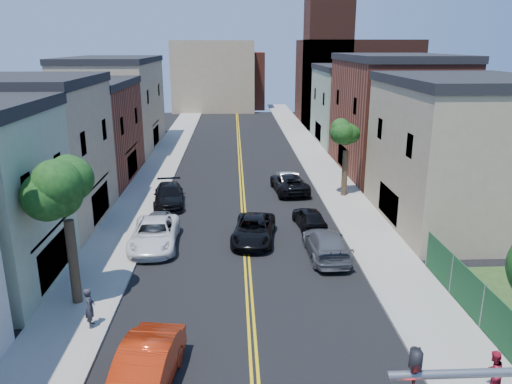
{
  "coord_description": "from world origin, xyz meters",
  "views": [
    {
      "loc": [
        -0.66,
        -6.7,
        11.52
      ],
      "look_at": [
        0.8,
        24.93,
        2.0
      ],
      "focal_mm": 34.79,
      "sensor_mm": 36.0,
      "label": 1
    }
  ],
  "objects": [
    {
      "name": "fence_right",
      "position": [
        9.5,
        9.5,
        1.1
      ],
      "size": [
        0.04,
        15.0,
        1.9
      ],
      "primitive_type": "cube",
      "color": "#143F1E",
      "rests_on": "sidewalk_right"
    },
    {
      "name": "tree_left_mid",
      "position": [
        -7.88,
        14.01,
        6.58
      ],
      "size": [
        5.2,
        5.2,
        9.29
      ],
      "color": "#36251B",
      "rests_on": "sidewalk_left"
    },
    {
      "name": "grey_car_right",
      "position": [
        4.45,
        18.77,
        0.76
      ],
      "size": [
        2.22,
        5.27,
        1.52
      ],
      "primitive_type": "imported",
      "rotation": [
        0.0,
        0.0,
        3.16
      ],
      "color": "#515359",
      "rests_on": "ground"
    },
    {
      "name": "pedestrian_left",
      "position": [
        -6.7,
        11.88,
        1.02
      ],
      "size": [
        0.56,
        0.72,
        1.74
      ],
      "primitive_type": "imported",
      "rotation": [
        0.0,
        0.0,
        1.82
      ],
      "color": "#2A2A32",
      "rests_on": "sidewalk_left"
    },
    {
      "name": "tree_right_far",
      "position": [
        7.92,
        30.01,
        5.76
      ],
      "size": [
        4.4,
        4.4,
        8.03
      ],
      "color": "#36251B",
      "rests_on": "sidewalk_right"
    },
    {
      "name": "silver_car_right",
      "position": [
        3.8,
        32.62,
        0.71
      ],
      "size": [
        1.67,
        4.36,
        1.42
      ],
      "primitive_type": "imported",
      "rotation": [
        0.0,
        0.0,
        3.18
      ],
      "color": "#A7AAAF",
      "rests_on": "ground"
    },
    {
      "name": "black_suv_lane",
      "position": [
        0.5,
        21.28,
        0.72
      ],
      "size": [
        3.07,
        5.45,
        1.44
      ],
      "primitive_type": "imported",
      "rotation": [
        0.0,
        0.0,
        -0.14
      ],
      "color": "black",
      "rests_on": "ground"
    },
    {
      "name": "grey_car_left",
      "position": [
        -5.5,
        22.4,
        0.68
      ],
      "size": [
        1.7,
        4.0,
        1.35
      ],
      "primitive_type": "imported",
      "rotation": [
        0.0,
        0.0,
        -0.03
      ],
      "color": "#525559",
      "rests_on": "ground"
    },
    {
      "name": "bldg_left_tan_near",
      "position": [
        -14.0,
        25.0,
        4.5
      ],
      "size": [
        9.0,
        10.0,
        9.0
      ],
      "primitive_type": "cube",
      "color": "#998466",
      "rests_on": "ground"
    },
    {
      "name": "sidewalk_right",
      "position": [
        7.9,
        40.0,
        0.07
      ],
      "size": [
        3.2,
        100.0,
        0.15
      ],
      "primitive_type": "cube",
      "color": "gray",
      "rests_on": "ground"
    },
    {
      "name": "backdrop_left",
      "position": [
        -4.0,
        82.0,
        6.0
      ],
      "size": [
        14.0,
        8.0,
        12.0
      ],
      "primitive_type": "cube",
      "color": "#998466",
      "rests_on": "ground"
    },
    {
      "name": "pedestrian_right",
      "position": [
        7.97,
        7.14,
        0.92
      ],
      "size": [
        0.91,
        0.82,
        1.55
      ],
      "primitive_type": "imported",
      "rotation": [
        0.0,
        0.0,
        3.51
      ],
      "color": "#B41B32",
      "rests_on": "sidewalk_right"
    },
    {
      "name": "bldg_right_tan",
      "position": [
        14.0,
        24.0,
        4.5
      ],
      "size": [
        9.0,
        12.0,
        9.0
      ],
      "primitive_type": "cube",
      "color": "#998466",
      "rests_on": "ground"
    },
    {
      "name": "sidewalk_left",
      "position": [
        -7.9,
        40.0,
        0.07
      ],
      "size": [
        3.2,
        100.0,
        0.15
      ],
      "primitive_type": "cube",
      "color": "gray",
      "rests_on": "ground"
    },
    {
      "name": "curb_left",
      "position": [
        -6.15,
        40.0,
        0.07
      ],
      "size": [
        0.3,
        100.0,
        0.15
      ],
      "primitive_type": "cube",
      "color": "gray",
      "rests_on": "ground"
    },
    {
      "name": "bldg_left_tan_far",
      "position": [
        -14.0,
        50.0,
        4.75
      ],
      "size": [
        9.0,
        16.0,
        9.5
      ],
      "primitive_type": "cube",
      "color": "#998466",
      "rests_on": "ground"
    },
    {
      "name": "dark_car_right_far",
      "position": [
        3.8,
        31.5,
        0.75
      ],
      "size": [
        2.97,
        5.6,
        1.5
      ],
      "primitive_type": "imported",
      "rotation": [
        0.0,
        0.0,
        3.23
      ],
      "color": "black",
      "rests_on": "ground"
    },
    {
      "name": "backdrop_center",
      "position": [
        0.0,
        86.0,
        5.0
      ],
      "size": [
        10.0,
        8.0,
        10.0
      ],
      "primitive_type": "cube",
      "color": "brown",
      "rests_on": "ground"
    },
    {
      "name": "white_pickup",
      "position": [
        -5.37,
        20.67,
        0.79
      ],
      "size": [
        2.79,
        5.75,
        1.58
      ],
      "primitive_type": "imported",
      "rotation": [
        0.0,
        0.0,
        0.03
      ],
      "color": "white",
      "rests_on": "ground"
    },
    {
      "name": "bldg_right_brick",
      "position": [
        14.0,
        38.0,
        5.0
      ],
      "size": [
        9.0,
        14.0,
        10.0
      ],
      "primitive_type": "cube",
      "color": "brown",
      "rests_on": "ground"
    },
    {
      "name": "bldg_left_brick",
      "position": [
        -14.0,
        36.0,
        4.0
      ],
      "size": [
        9.0,
        12.0,
        8.0
      ],
      "primitive_type": "cube",
      "color": "brown",
      "rests_on": "ground"
    },
    {
      "name": "black_car_left",
      "position": [
        -5.5,
        28.53,
        0.75
      ],
      "size": [
        2.63,
        5.38,
        1.51
      ],
      "primitive_type": "imported",
      "rotation": [
        0.0,
        0.0,
        0.1
      ],
      "color": "black",
      "rests_on": "ground"
    },
    {
      "name": "church",
      "position": [
        16.33,
        67.07,
        7.24
      ],
      "size": [
        16.2,
        14.2,
        22.6
      ],
      "color": "#4C2319",
      "rests_on": "ground"
    },
    {
      "name": "red_sedan",
      "position": [
        -3.8,
        7.81,
        0.84
      ],
      "size": [
        2.46,
        5.28,
        1.67
      ],
      "primitive_type": "imported",
      "rotation": [
        0.0,
        0.0,
        -0.14
      ],
      "color": "red",
      "rests_on": "ground"
    },
    {
      "name": "black_car_right",
      "position": [
        4.21,
        23.42,
        0.68
      ],
      "size": [
        2.06,
        4.14,
        1.36
      ],
      "primitive_type": "imported",
      "rotation": [
        0.0,
        0.0,
        3.26
      ],
      "color": "black",
      "rests_on": "ground"
    },
    {
      "name": "curb_right",
      "position": [
        6.15,
        40.0,
        0.07
      ],
      "size": [
        0.3,
        100.0,
        0.15
      ],
      "primitive_type": "cube",
      "color": "gray",
      "rests_on": "ground"
    },
    {
      "name": "bldg_right_palegrn",
      "position": [
        14.0,
        52.0,
        4.25
      ],
      "size": [
        9.0,
        12.0,
        8.5
      ],
      "primitive_type": "cube",
      "color": "gray",
      "rests_on": "ground"
    }
  ]
}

